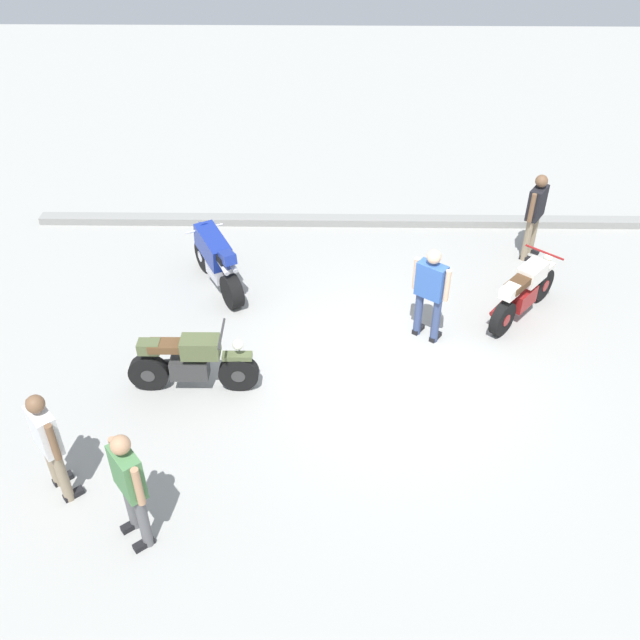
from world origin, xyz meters
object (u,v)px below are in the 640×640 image
motorcycle_olive_vintage (192,363)px  person_in_blue_shirt (430,289)px  person_in_white_shirt (48,440)px  motorcycle_blue_sportbike (216,259)px  person_in_green_shirt (129,482)px  motorcycle_cream_vintage (524,292)px  person_in_black_shirt (535,211)px

motorcycle_olive_vintage → person_in_blue_shirt: 3.89m
motorcycle_olive_vintage → person_in_white_shirt: 2.47m
motorcycle_olive_vintage → motorcycle_blue_sportbike: size_ratio=1.09×
motorcycle_blue_sportbike → person_in_white_shirt: 4.94m
person_in_green_shirt → person_in_white_shirt: bearing=-68.2°
person_in_green_shirt → motorcycle_blue_sportbike: bearing=-131.4°
motorcycle_olive_vintage → person_in_green_shirt: bearing=-95.4°
person_in_green_shirt → person_in_white_shirt: (-1.16, 0.65, -0.02)m
person_in_blue_shirt → person_in_white_shirt: bearing=159.9°
motorcycle_cream_vintage → person_in_green_shirt: size_ratio=0.92×
person_in_blue_shirt → motorcycle_olive_vintage: bearing=146.3°
person_in_blue_shirt → person_in_green_shirt: bearing=172.2°
person_in_green_shirt → person_in_blue_shirt: person_in_green_shirt is taller
motorcycle_olive_vintage → motorcycle_blue_sportbike: motorcycle_blue_sportbike is taller
person_in_black_shirt → person_in_blue_shirt: (-2.25, -2.58, -0.02)m
motorcycle_blue_sportbike → person_in_blue_shirt: size_ratio=1.07×
motorcycle_cream_vintage → person_in_black_shirt: size_ratio=0.92×
motorcycle_olive_vintage → person_in_white_shirt: bearing=-125.3°
person_in_green_shirt → motorcycle_olive_vintage: bearing=-133.9°
motorcycle_olive_vintage → motorcycle_blue_sportbike: (0.01, 2.73, 0.11)m
person_in_white_shirt → motorcycle_cream_vintage: bearing=-10.6°
person_in_white_shirt → person_in_black_shirt: bearing=-1.9°
person_in_green_shirt → person_in_black_shirt: 8.94m
motorcycle_cream_vintage → motorcycle_olive_vintage: bearing=150.9°
person_in_green_shirt → person_in_blue_shirt: bearing=-173.3°
motorcycle_blue_sportbike → person_in_green_shirt: (-0.24, -5.37, 0.38)m
person_in_black_shirt → person_in_blue_shirt: 3.42m
motorcycle_cream_vintage → person_in_blue_shirt: person_in_blue_shirt is taller
motorcycle_cream_vintage → person_in_black_shirt: (0.55, 1.96, 0.49)m
motorcycle_olive_vintage → person_in_green_shirt: size_ratio=1.15×
motorcycle_blue_sportbike → person_in_black_shirt: (5.88, 1.14, 0.38)m
person_in_white_shirt → person_in_blue_shirt: (5.03, 3.29, 0.00)m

